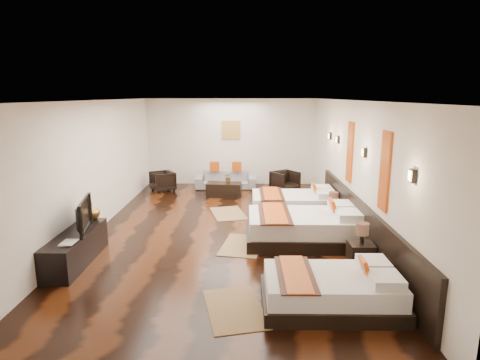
{
  "coord_description": "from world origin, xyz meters",
  "views": [
    {
      "loc": [
        0.48,
        -8.22,
        2.9
      ],
      "look_at": [
        0.36,
        0.2,
        1.1
      ],
      "focal_mm": 29.71,
      "sensor_mm": 36.0,
      "label": 1
    }
  ],
  "objects_px": {
    "bed_near": "(332,290)",
    "bed_far": "(295,204)",
    "coffee_table": "(224,189)",
    "nightstand_b": "(333,214)",
    "table_plant": "(228,177)",
    "bed_mid": "(306,227)",
    "armchair_right": "(285,181)",
    "sofa": "(226,180)",
    "book": "(62,243)",
    "tv_console": "(76,248)",
    "armchair_left": "(163,181)",
    "tv": "(79,215)",
    "nightstand_a": "(361,253)",
    "figurine": "(91,211)"
  },
  "relations": [
    {
      "from": "armchair_left",
      "to": "table_plant",
      "type": "distance_m",
      "value": 2.15
    },
    {
      "from": "bed_mid",
      "to": "tv_console",
      "type": "relative_size",
      "value": 1.3
    },
    {
      "from": "bed_near",
      "to": "nightstand_b",
      "type": "xyz_separation_m",
      "value": [
        0.75,
        3.51,
        0.03
      ]
    },
    {
      "from": "tv_console",
      "to": "book",
      "type": "height_order",
      "value": "book"
    },
    {
      "from": "bed_near",
      "to": "bed_far",
      "type": "bearing_deg",
      "value": 89.96
    },
    {
      "from": "coffee_table",
      "to": "nightstand_b",
      "type": "bearing_deg",
      "value": -45.88
    },
    {
      "from": "bed_mid",
      "to": "figurine",
      "type": "distance_m",
      "value": 4.23
    },
    {
      "from": "tv",
      "to": "figurine",
      "type": "height_order",
      "value": "tv"
    },
    {
      "from": "bed_mid",
      "to": "armchair_right",
      "type": "height_order",
      "value": "bed_mid"
    },
    {
      "from": "bed_far",
      "to": "tv_console",
      "type": "distance_m",
      "value": 5.12
    },
    {
      "from": "figurine",
      "to": "coffee_table",
      "type": "distance_m",
      "value": 4.64
    },
    {
      "from": "tv",
      "to": "armchair_left",
      "type": "bearing_deg",
      "value": -15.83
    },
    {
      "from": "nightstand_a",
      "to": "table_plant",
      "type": "xyz_separation_m",
      "value": [
        -2.47,
        4.99,
        0.26
      ]
    },
    {
      "from": "nightstand_b",
      "to": "tv",
      "type": "distance_m",
      "value": 5.3
    },
    {
      "from": "table_plant",
      "to": "coffee_table",
      "type": "bearing_deg",
      "value": -149.69
    },
    {
      "from": "nightstand_b",
      "to": "tv_console",
      "type": "bearing_deg",
      "value": -157.09
    },
    {
      "from": "bed_near",
      "to": "nightstand_a",
      "type": "distance_m",
      "value": 1.47
    },
    {
      "from": "tv",
      "to": "armchair_left",
      "type": "distance_m",
      "value": 5.3
    },
    {
      "from": "nightstand_a",
      "to": "tv_console",
      "type": "xyz_separation_m",
      "value": [
        -4.95,
        0.15,
        -0.01
      ]
    },
    {
      "from": "nightstand_a",
      "to": "armchair_left",
      "type": "relative_size",
      "value": 1.2
    },
    {
      "from": "nightstand_b",
      "to": "armchair_right",
      "type": "distance_m",
      "value": 3.33
    },
    {
      "from": "bed_near",
      "to": "coffee_table",
      "type": "height_order",
      "value": "bed_near"
    },
    {
      "from": "bed_mid",
      "to": "book",
      "type": "height_order",
      "value": "bed_mid"
    },
    {
      "from": "bed_mid",
      "to": "armchair_right",
      "type": "distance_m",
      "value": 4.24
    },
    {
      "from": "bed_mid",
      "to": "nightstand_b",
      "type": "bearing_deg",
      "value": 53.1
    },
    {
      "from": "tv_console",
      "to": "sofa",
      "type": "xyz_separation_m",
      "value": [
        2.35,
        5.82,
        -0.0
      ]
    },
    {
      "from": "bed_far",
      "to": "bed_near",
      "type": "bearing_deg",
      "value": -90.04
    },
    {
      "from": "table_plant",
      "to": "bed_mid",
      "type": "bearing_deg",
      "value": -65.29
    },
    {
      "from": "bed_far",
      "to": "nightstand_b",
      "type": "xyz_separation_m",
      "value": [
        0.75,
        -0.84,
        -0.0
      ]
    },
    {
      "from": "book",
      "to": "armchair_left",
      "type": "bearing_deg",
      "value": 85.98
    },
    {
      "from": "tv_console",
      "to": "bed_far",
      "type": "bearing_deg",
      "value": 34.94
    },
    {
      "from": "book",
      "to": "tv_console",
      "type": "bearing_deg",
      "value": 90.0
    },
    {
      "from": "sofa",
      "to": "table_plant",
      "type": "height_order",
      "value": "table_plant"
    },
    {
      "from": "bed_mid",
      "to": "tv",
      "type": "xyz_separation_m",
      "value": [
        -4.15,
        -0.96,
        0.53
      ]
    },
    {
      "from": "bed_far",
      "to": "armchair_left",
      "type": "distance_m",
      "value": 4.52
    },
    {
      "from": "tv",
      "to": "armchair_left",
      "type": "height_order",
      "value": "tv"
    },
    {
      "from": "bed_mid",
      "to": "tv_console",
      "type": "xyz_separation_m",
      "value": [
        -4.2,
        -1.1,
        -0.03
      ]
    },
    {
      "from": "sofa",
      "to": "book",
      "type": "bearing_deg",
      "value": -111.24
    },
    {
      "from": "table_plant",
      "to": "bed_far",
      "type": "bearing_deg",
      "value": -48.0
    },
    {
      "from": "nightstand_a",
      "to": "armchair_right",
      "type": "relative_size",
      "value": 1.14
    },
    {
      "from": "nightstand_b",
      "to": "sofa",
      "type": "relative_size",
      "value": 0.42
    },
    {
      "from": "bed_mid",
      "to": "armchair_right",
      "type": "bearing_deg",
      "value": 90.22
    },
    {
      "from": "bed_near",
      "to": "book",
      "type": "xyz_separation_m",
      "value": [
        -4.19,
        0.93,
        0.32
      ]
    },
    {
      "from": "bed_mid",
      "to": "armchair_left",
      "type": "relative_size",
      "value": 3.48
    },
    {
      "from": "nightstand_b",
      "to": "book",
      "type": "relative_size",
      "value": 2.59
    },
    {
      "from": "bed_far",
      "to": "armchair_right",
      "type": "distance_m",
      "value": 2.4
    },
    {
      "from": "armchair_right",
      "to": "nightstand_b",
      "type": "bearing_deg",
      "value": -111.34
    },
    {
      "from": "bed_near",
      "to": "sofa",
      "type": "distance_m",
      "value": 7.47
    },
    {
      "from": "bed_mid",
      "to": "coffee_table",
      "type": "relative_size",
      "value": 2.34
    },
    {
      "from": "bed_mid",
      "to": "tv",
      "type": "bearing_deg",
      "value": -166.99
    }
  ]
}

